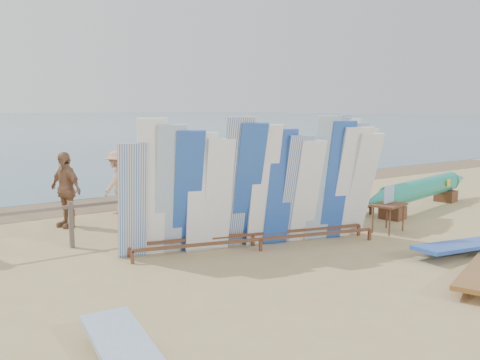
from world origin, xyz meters
TOP-DOWN VIEW (x-y plane):
  - ground at (0.00, 0.00)m, footprint 160.00×160.00m
  - wet_sand_strip at (0.00, 7.20)m, footprint 40.00×2.60m
  - fence at (0.00, 3.00)m, footprint 12.08×0.08m
  - main_surfboard_rack at (0.89, 0.93)m, footprint 5.10×2.02m
  - side_surfboard_rack at (4.13, 1.78)m, footprint 2.27×0.99m
  - outrigger_canoe at (6.71, 1.44)m, footprint 5.84×1.64m
  - vendor_table at (4.00, 0.34)m, footprint 0.84×0.67m
  - flat_board_d at (4.02, -1.50)m, footprint 2.71×0.60m
  - beach_chair_left at (1.14, 3.79)m, footprint 0.83×0.84m
  - beach_chair_right at (0.12, 4.24)m, footprint 0.62×0.64m
  - stroller at (2.81, 4.23)m, footprint 0.90×1.03m
  - beachgoer_extra_0 at (6.39, 5.81)m, footprint 1.16×0.85m
  - beachgoer_8 at (3.26, 3.60)m, footprint 0.98×0.67m
  - beachgoer_3 at (-0.05, 5.58)m, footprint 1.09×0.98m
  - beachgoer_4 at (-1.57, 4.81)m, footprint 0.73×1.08m
  - beachgoer_6 at (3.19, 5.17)m, footprint 0.46×0.89m
  - beachgoer_5 at (0.87, 5.63)m, footprint 1.62×1.39m

SIDE VIEW (x-z plane):
  - ground at x=0.00m, z-range 0.00..0.00m
  - wet_sand_strip at x=0.00m, z-range -0.01..0.01m
  - flat_board_d at x=4.02m, z-range -0.13..0.13m
  - beach_chair_right at x=0.12m, z-range -0.17..0.66m
  - beach_chair_left at x=1.14m, z-range -0.20..0.75m
  - vendor_table at x=4.00m, z-range -0.17..0.83m
  - stroller at x=2.81m, z-range -0.12..1.07m
  - outrigger_canoe at x=6.71m, z-range 0.12..0.95m
  - fence at x=0.00m, z-range 0.18..1.08m
  - beachgoer_3 at x=-0.05m, z-range 0.00..1.61m
  - beachgoer_extra_0 at x=6.39m, z-range 0.00..1.66m
  - beachgoer_4 at x=-1.57m, z-range 0.00..1.70m
  - beachgoer_5 at x=0.87m, z-range 0.00..1.75m
  - beachgoer_6 at x=3.19m, z-range 0.00..1.77m
  - beachgoer_8 at x=3.26m, z-range 0.00..1.85m
  - side_surfboard_rack at x=4.13m, z-range -0.13..2.40m
  - main_surfboard_rack at x=0.89m, z-range -0.12..2.40m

